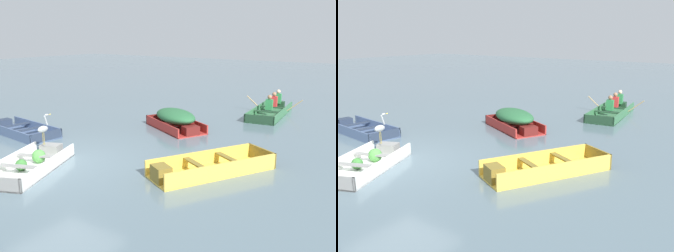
% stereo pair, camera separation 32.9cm
% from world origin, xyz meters
% --- Properties ---
extents(ground_plane, '(80.00, 80.00, 0.00)m').
position_xyz_m(ground_plane, '(0.00, 0.00, 0.00)').
color(ground_plane, slate).
extents(dinghy_white_foreground, '(2.22, 2.97, 0.40)m').
position_xyz_m(dinghy_white_foreground, '(-0.33, -0.66, 0.13)').
color(dinghy_white_foreground, white).
rests_on(dinghy_white_foreground, ground).
extents(skiff_slate_blue_near_moored, '(3.09, 1.40, 0.32)m').
position_xyz_m(skiff_slate_blue_near_moored, '(-3.65, 1.25, 0.11)').
color(skiff_slate_blue_near_moored, '#475B7F').
rests_on(skiff_slate_blue_near_moored, ground).
extents(skiff_red_mid_moored, '(2.74, 2.18, 0.73)m').
position_xyz_m(skiff_red_mid_moored, '(0.43, 4.83, 0.41)').
color(skiff_red_mid_moored, '#AD2D28').
rests_on(skiff_red_mid_moored, ground).
extents(skiff_yellow_far_moored, '(2.43, 3.32, 0.41)m').
position_xyz_m(skiff_yellow_far_moored, '(3.53, 1.59, 0.14)').
color(skiff_yellow_far_moored, '#E5BC47').
rests_on(skiff_yellow_far_moored, ground).
extents(rowboat_green_with_crew, '(2.40, 3.76, 0.91)m').
position_xyz_m(rowboat_green_with_crew, '(2.36, 9.30, 0.19)').
color(rowboat_green_with_crew, '#387047').
rests_on(rowboat_green_with_crew, ground).
extents(heron_on_dinghy, '(0.14, 0.45, 0.84)m').
position_xyz_m(heron_on_dinghy, '(-0.70, 0.04, 0.87)').
color(heron_on_dinghy, olive).
rests_on(heron_on_dinghy, dinghy_white_foreground).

